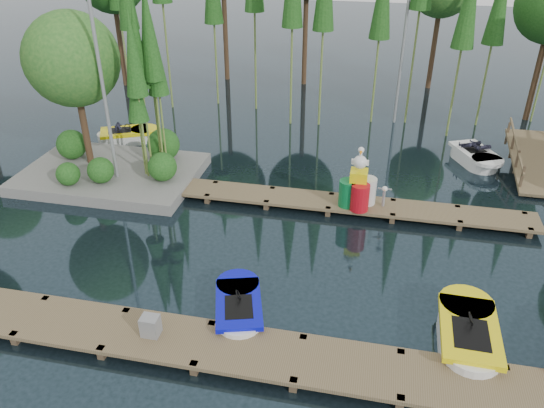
% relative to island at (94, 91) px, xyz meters
% --- Properties ---
extents(ground_plane, '(90.00, 90.00, 0.00)m').
position_rel_island_xyz_m(ground_plane, '(6.30, -3.29, -3.18)').
color(ground_plane, '#1C2B34').
extents(near_dock, '(18.00, 1.50, 0.50)m').
position_rel_island_xyz_m(near_dock, '(6.30, -7.79, -2.95)').
color(near_dock, brown).
rests_on(near_dock, ground).
extents(far_dock, '(15.00, 1.20, 0.50)m').
position_rel_island_xyz_m(far_dock, '(7.30, -0.79, -2.95)').
color(far_dock, brown).
rests_on(far_dock, ground).
extents(island, '(6.20, 4.20, 6.75)m').
position_rel_island_xyz_m(island, '(0.00, 0.00, 0.00)').
color(island, slate).
rests_on(island, ground).
extents(lamp_island, '(0.30, 0.30, 7.25)m').
position_rel_island_xyz_m(lamp_island, '(0.80, -0.79, 1.08)').
color(lamp_island, gray).
rests_on(lamp_island, ground).
extents(lamp_rear, '(0.30, 0.30, 7.25)m').
position_rel_island_xyz_m(lamp_rear, '(10.30, 7.71, 1.08)').
color(lamp_rear, gray).
rests_on(lamp_rear, ground).
extents(ramp, '(1.50, 3.94, 1.49)m').
position_rel_island_xyz_m(ramp, '(15.30, 3.21, -2.60)').
color(ramp, brown).
rests_on(ramp, ground).
extents(boat_blue, '(1.71, 2.59, 0.80)m').
position_rel_island_xyz_m(boat_blue, '(6.77, -6.49, -2.95)').
color(boat_blue, white).
rests_on(boat_blue, ground).
extents(boat_yellow_near, '(1.32, 2.83, 0.94)m').
position_rel_island_xyz_m(boat_yellow_near, '(12.07, -6.34, -2.91)').
color(boat_yellow_near, white).
rests_on(boat_yellow_near, ground).
extents(boat_yellow_far, '(2.74, 2.09, 1.25)m').
position_rel_island_xyz_m(boat_yellow_far, '(-0.70, 3.03, -2.92)').
color(boat_yellow_far, white).
rests_on(boat_yellow_far, ground).
extents(boat_white_far, '(2.12, 2.80, 1.21)m').
position_rel_island_xyz_m(boat_white_far, '(13.37, 3.85, -2.91)').
color(boat_white_far, white).
rests_on(boat_white_far, ground).
extents(utility_cabinet, '(0.40, 0.34, 0.49)m').
position_rel_island_xyz_m(utility_cabinet, '(5.08, -7.79, -2.64)').
color(utility_cabinet, gray).
rests_on(utility_cabinet, near_dock).
extents(yellow_barrel, '(0.56, 0.56, 0.85)m').
position_rel_island_xyz_m(yellow_barrel, '(9.09, -0.79, -2.46)').
color(yellow_barrel, yellow).
rests_on(yellow_barrel, far_dock).
extents(drum_cluster, '(1.17, 1.07, 2.02)m').
position_rel_island_xyz_m(drum_cluster, '(9.20, -0.94, -2.29)').
color(drum_cluster, '#0B6A32').
rests_on(drum_cluster, far_dock).
extents(seagull_post, '(0.44, 0.24, 0.71)m').
position_rel_island_xyz_m(seagull_post, '(10.02, -0.79, -2.41)').
color(seagull_post, gray).
rests_on(seagull_post, far_dock).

